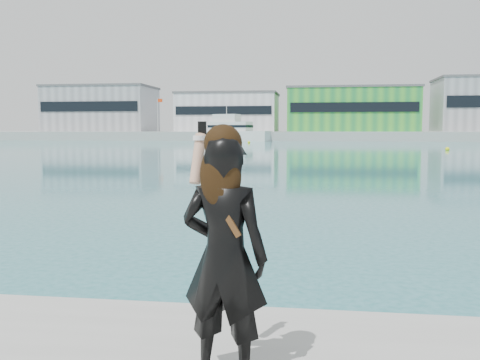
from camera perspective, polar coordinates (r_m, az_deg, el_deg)
The scene contains 11 objects.
far_quay at distance 133.74m, azimuth 8.26°, elevation 4.72°, with size 320.00×40.00×2.00m, color #9E9E99.
warehouse_grey_left at distance 142.83m, azimuth -14.54°, elevation 7.35°, with size 26.52×16.36×11.50m.
warehouse_white at distance 133.61m, azimuth -1.26°, elevation 7.24°, with size 24.48×15.35×9.50m.
warehouse_green at distance 132.04m, azimuth 11.80°, elevation 7.37°, with size 30.60×16.36×10.50m.
flagpole_left at distance 130.43m, azimuth -8.73°, elevation 7.13°, with size 1.28×0.16×8.00m.
flagpole_right at distance 126.74m, azimuth 18.41°, elevation 6.97°, with size 1.28×0.16×8.00m.
motor_yacht at distance 116.66m, azimuth -0.85°, elevation 5.24°, with size 16.89×9.03×7.60m.
buoy_near at distance 67.29m, azimuth 21.24°, elevation 2.96°, with size 0.50×0.50×0.50m, color #F7F90D.
buoy_far at distance 97.17m, azimuth 0.95°, elevation 3.95°, with size 0.50×0.50×0.50m, color #F7F90D.
buoy_extra at distance 60.13m, azimuth -4.18°, elevation 3.06°, with size 0.50×0.50×0.50m, color #F7F90D.
woman at distance 3.46m, azimuth -1.71°, elevation -7.46°, with size 0.63×0.47×1.67m.
Camera 1 is at (-0.01, -3.73, 2.41)m, focal length 40.00 mm.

